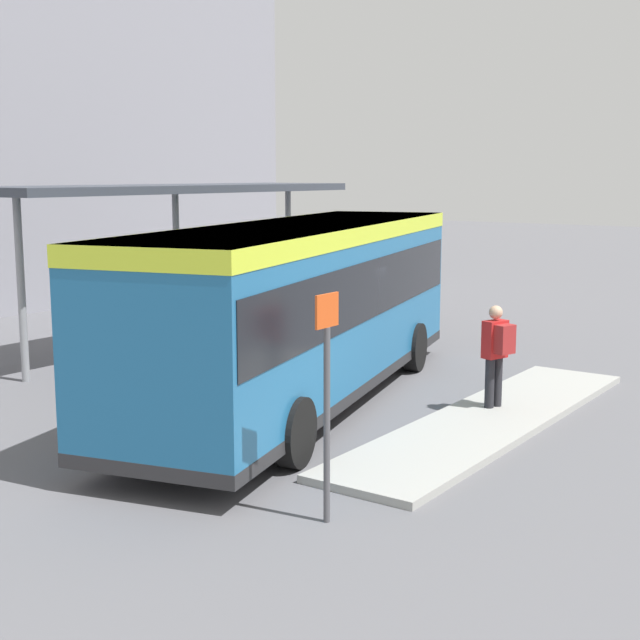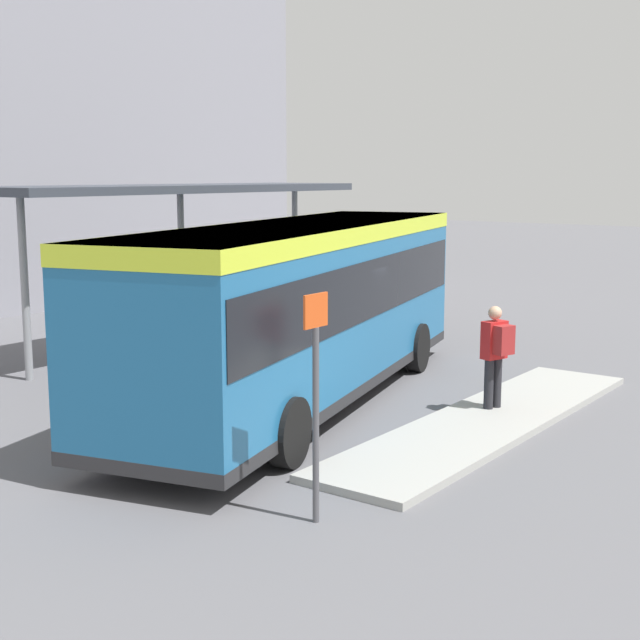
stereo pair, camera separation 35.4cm
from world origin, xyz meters
The scene contains 11 objects.
ground_plane centered at (0.00, 0.00, 0.00)m, with size 120.00×120.00×0.00m, color #5B5B60.
curb_island centered at (0.76, -3.38, 0.06)m, with size 8.55×1.80×0.12m.
city_bus centered at (0.01, 0.00, 1.92)m, with size 11.27×5.27×3.30m.
pedestrian_waiting centered at (1.36, -3.19, 1.16)m, with size 0.51×0.55×1.81m.
bicycle_green centered at (9.59, 3.27, 0.34)m, with size 0.48×1.56×0.67m.
bicycle_black centered at (9.74, 4.02, 0.39)m, with size 0.48×1.79×0.77m.
bicycle_red centered at (9.66, 4.78, 0.36)m, with size 0.48×1.65×0.72m.
station_shelter centered at (2.60, 5.66, 3.73)m, with size 10.42×2.78×3.92m.
potted_planter_near_shelter centered at (1.28, 3.02, 0.68)m, with size 0.99×0.99×1.33m.
potted_planter_far_side centered at (7.05, 3.59, 0.69)m, with size 0.91×0.91×1.34m.
platform_sign centered at (-4.40, -3.59, 1.56)m, with size 0.44×0.08×2.80m.
Camera 2 is at (-12.64, -9.72, 4.18)m, focal length 50.00 mm.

